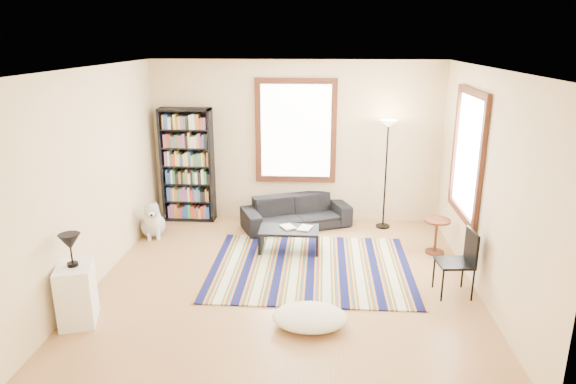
# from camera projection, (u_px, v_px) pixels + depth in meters

# --- Properties ---
(floor) EXTENTS (5.00, 5.00, 0.10)m
(floor) POSITION_uv_depth(u_px,v_px,m) (285.00, 284.00, 6.95)
(floor) COLOR #A17649
(floor) RESTS_ON ground
(ceiling) EXTENTS (5.00, 5.00, 0.10)m
(ceiling) POSITION_uv_depth(u_px,v_px,m) (285.00, 64.00, 6.11)
(ceiling) COLOR white
(ceiling) RESTS_ON floor
(wall_back) EXTENTS (5.00, 0.10, 2.80)m
(wall_back) POSITION_uv_depth(u_px,v_px,m) (296.00, 142.00, 8.96)
(wall_back) COLOR beige
(wall_back) RESTS_ON floor
(wall_front) EXTENTS (5.00, 0.10, 2.80)m
(wall_front) POSITION_uv_depth(u_px,v_px,m) (262.00, 267.00, 4.09)
(wall_front) COLOR beige
(wall_front) RESTS_ON floor
(wall_left) EXTENTS (0.10, 5.00, 2.80)m
(wall_left) POSITION_uv_depth(u_px,v_px,m) (91.00, 177.00, 6.69)
(wall_left) COLOR beige
(wall_left) RESTS_ON floor
(wall_right) EXTENTS (0.10, 5.00, 2.80)m
(wall_right) POSITION_uv_depth(u_px,v_px,m) (490.00, 185.00, 6.36)
(wall_right) COLOR beige
(wall_right) RESTS_ON floor
(window_back) EXTENTS (1.20, 0.06, 1.60)m
(window_back) POSITION_uv_depth(u_px,v_px,m) (296.00, 131.00, 8.83)
(window_back) COLOR white
(window_back) RESTS_ON wall_back
(window_right) EXTENTS (0.06, 1.20, 1.60)m
(window_right) POSITION_uv_depth(u_px,v_px,m) (468.00, 155.00, 7.07)
(window_right) COLOR white
(window_right) RESTS_ON wall_right
(rug) EXTENTS (2.88, 2.30, 0.02)m
(rug) POSITION_uv_depth(u_px,v_px,m) (311.00, 267.00, 7.31)
(rug) COLOR #0C0F3D
(rug) RESTS_ON floor
(sofa) EXTENTS (1.36, 1.96, 0.53)m
(sofa) POSITION_uv_depth(u_px,v_px,m) (296.00, 212.00, 8.81)
(sofa) COLOR black
(sofa) RESTS_ON floor
(bookshelf) EXTENTS (0.90, 0.30, 2.00)m
(bookshelf) POSITION_uv_depth(u_px,v_px,m) (188.00, 165.00, 8.98)
(bookshelf) COLOR black
(bookshelf) RESTS_ON floor
(coffee_table) EXTENTS (1.02, 0.80, 0.36)m
(coffee_table) POSITION_uv_depth(u_px,v_px,m) (289.00, 240.00, 7.85)
(coffee_table) COLOR black
(coffee_table) RESTS_ON floor
(book_a) EXTENTS (0.30, 0.28, 0.02)m
(book_a) POSITION_uv_depth(u_px,v_px,m) (283.00, 228.00, 7.80)
(book_a) COLOR beige
(book_a) RESTS_ON coffee_table
(book_b) EXTENTS (0.25, 0.30, 0.02)m
(book_b) POSITION_uv_depth(u_px,v_px,m) (299.00, 227.00, 7.83)
(book_b) COLOR beige
(book_b) RESTS_ON coffee_table
(floor_cushion) EXTENTS (0.93, 0.74, 0.21)m
(floor_cushion) POSITION_uv_depth(u_px,v_px,m) (310.00, 317.00, 5.82)
(floor_cushion) COLOR white
(floor_cushion) RESTS_ON floor
(floor_lamp) EXTENTS (0.39, 0.39, 1.86)m
(floor_lamp) POSITION_uv_depth(u_px,v_px,m) (386.00, 175.00, 8.62)
(floor_lamp) COLOR black
(floor_lamp) RESTS_ON floor
(side_table) EXTENTS (0.42, 0.42, 0.54)m
(side_table) POSITION_uv_depth(u_px,v_px,m) (436.00, 236.00, 7.74)
(side_table) COLOR #411D10
(side_table) RESTS_ON floor
(folding_chair) EXTENTS (0.46, 0.44, 0.86)m
(folding_chair) POSITION_uv_depth(u_px,v_px,m) (454.00, 263.00, 6.45)
(folding_chair) COLOR black
(folding_chair) RESTS_ON floor
(white_cabinet) EXTENTS (0.51, 0.59, 0.70)m
(white_cabinet) POSITION_uv_depth(u_px,v_px,m) (77.00, 294.00, 5.84)
(white_cabinet) COLOR white
(white_cabinet) RESTS_ON floor
(table_lamp) EXTENTS (0.26, 0.26, 0.38)m
(table_lamp) POSITION_uv_depth(u_px,v_px,m) (71.00, 250.00, 5.68)
(table_lamp) COLOR black
(table_lamp) RESTS_ON white_cabinet
(dog) EXTENTS (0.61, 0.73, 0.62)m
(dog) POSITION_uv_depth(u_px,v_px,m) (153.00, 218.00, 8.40)
(dog) COLOR silver
(dog) RESTS_ON floor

